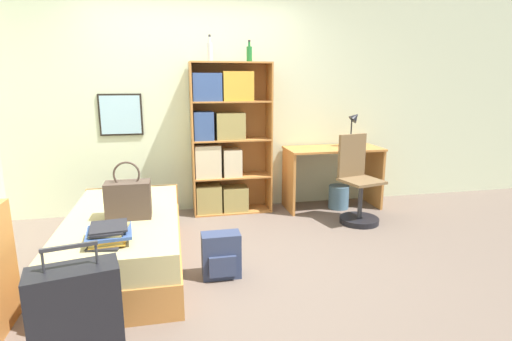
# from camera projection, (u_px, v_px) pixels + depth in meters

# --- Properties ---
(ground_plane) EXTENTS (14.00, 14.00, 0.00)m
(ground_plane) POSITION_uv_depth(u_px,v_px,m) (209.00, 259.00, 3.58)
(ground_plane) COLOR #66564C
(wall_back) EXTENTS (10.00, 0.09, 2.60)m
(wall_back) POSITION_uv_depth(u_px,v_px,m) (194.00, 103.00, 4.72)
(wall_back) COLOR beige
(wall_back) RESTS_ON ground_plane
(bed) EXTENTS (0.93, 1.84, 0.47)m
(bed) POSITION_uv_depth(u_px,v_px,m) (125.00, 240.00, 3.41)
(bed) COLOR #B77538
(bed) RESTS_ON ground_plane
(handbag) EXTENTS (0.35, 0.19, 0.47)m
(handbag) POSITION_uv_depth(u_px,v_px,m) (128.00, 199.00, 3.22)
(handbag) COLOR #47382D
(handbag) RESTS_ON bed
(book_stack_on_bed) EXTENTS (0.33, 0.37, 0.12)m
(book_stack_on_bed) POSITION_uv_depth(u_px,v_px,m) (109.00, 234.00, 2.76)
(book_stack_on_bed) COLOR #232328
(book_stack_on_bed) RESTS_ON bed
(suitcase) EXTENTS (0.50, 0.31, 0.73)m
(suitcase) POSITION_uv_depth(u_px,v_px,m) (77.00, 319.00, 2.17)
(suitcase) COLOR black
(suitcase) RESTS_ON ground_plane
(bookcase) EXTENTS (0.93, 0.32, 1.77)m
(bookcase) POSITION_uv_depth(u_px,v_px,m) (223.00, 141.00, 4.68)
(bookcase) COLOR #B77538
(bookcase) RESTS_ON ground_plane
(bottle_green) EXTENTS (0.06, 0.06, 0.29)m
(bottle_green) POSITION_uv_depth(u_px,v_px,m) (210.00, 51.00, 4.46)
(bottle_green) COLOR #B7BCC1
(bottle_green) RESTS_ON bookcase
(bottle_brown) EXTENTS (0.06, 0.06, 0.24)m
(bottle_brown) POSITION_uv_depth(u_px,v_px,m) (249.00, 54.00, 4.52)
(bottle_brown) COLOR #1E6B2D
(bottle_brown) RESTS_ON bookcase
(desk) EXTENTS (1.17, 0.53, 0.76)m
(desk) POSITION_uv_depth(u_px,v_px,m) (333.00, 166.00, 4.93)
(desk) COLOR #B77538
(desk) RESTS_ON ground_plane
(desk_lamp) EXTENTS (0.19, 0.14, 0.44)m
(desk_lamp) POSITION_uv_depth(u_px,v_px,m) (354.00, 123.00, 4.91)
(desk_lamp) COLOR black
(desk_lamp) RESTS_ON desk
(desk_chair) EXTENTS (0.48, 0.48, 0.98)m
(desk_chair) POSITION_uv_depth(u_px,v_px,m) (358.00, 193.00, 4.46)
(desk_chair) COLOR black
(desk_chair) RESTS_ON ground_plane
(backpack) EXTENTS (0.31, 0.20, 0.37)m
(backpack) POSITION_uv_depth(u_px,v_px,m) (221.00, 256.00, 3.22)
(backpack) COLOR #2D3856
(backpack) RESTS_ON ground_plane
(waste_bin) EXTENTS (0.25, 0.25, 0.29)m
(waste_bin) POSITION_uv_depth(u_px,v_px,m) (339.00, 197.00, 4.98)
(waste_bin) COLOR slate
(waste_bin) RESTS_ON ground_plane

